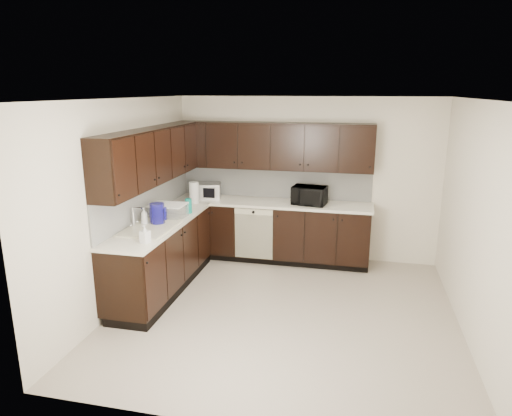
{
  "coord_description": "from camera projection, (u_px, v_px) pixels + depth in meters",
  "views": [
    {
      "loc": [
        0.77,
        -4.94,
        2.6
      ],
      "look_at": [
        -0.48,
        0.6,
        1.12
      ],
      "focal_mm": 32.0,
      "sensor_mm": 36.0,
      "label": 1
    }
  ],
  "objects": [
    {
      "name": "wall_back",
      "position": [
        306.0,
        179.0,
        7.06
      ],
      "size": [
        4.0,
        0.02,
        2.5
      ],
      "primitive_type": "cube",
      "color": "beige",
      "rests_on": "floor"
    },
    {
      "name": "blue_pitcher",
      "position": [
        157.0,
        214.0,
        5.74
      ],
      "size": [
        0.19,
        0.19,
        0.27
      ],
      "primitive_type": "cylinder",
      "rotation": [
        0.0,
        0.0,
        -0.03
      ],
      "color": "navy",
      "rests_on": "countertop"
    },
    {
      "name": "soap_bottle_b",
      "position": [
        144.0,
        216.0,
        5.72
      ],
      "size": [
        0.11,
        0.11,
        0.23
      ],
      "primitive_type": "imported",
      "rotation": [
        0.0,
        0.0,
        -0.26
      ],
      "color": "gray",
      "rests_on": "countertop"
    },
    {
      "name": "toaster_oven",
      "position": [
        208.0,
        191.0,
        7.14
      ],
      "size": [
        0.43,
        0.35,
        0.23
      ],
      "primitive_type": "cube",
      "rotation": [
        0.0,
        0.0,
        0.23
      ],
      "color": "#B0B1B3",
      "rests_on": "countertop"
    },
    {
      "name": "countertop",
      "position": [
        228.0,
        211.0,
        6.51
      ],
      "size": [
        3.03,
        2.83,
        0.04
      ],
      "color": "silver",
      "rests_on": "lower_cabinets"
    },
    {
      "name": "storage_bin",
      "position": [
        168.0,
        211.0,
        6.08
      ],
      "size": [
        0.47,
        0.37,
        0.17
      ],
      "primitive_type": "cube",
      "rotation": [
        0.0,
        0.0,
        -0.09
      ],
      "color": "silver",
      "rests_on": "countertop"
    },
    {
      "name": "paper_towel_roll",
      "position": [
        194.0,
        193.0,
        6.83
      ],
      "size": [
        0.18,
        0.18,
        0.32
      ],
      "primitive_type": "cylinder",
      "rotation": [
        0.0,
        0.0,
        0.24
      ],
      "color": "silver",
      "rests_on": "countertop"
    },
    {
      "name": "lower_cabinets",
      "position": [
        229.0,
        244.0,
        6.65
      ],
      "size": [
        3.0,
        2.8,
        0.9
      ],
      "color": "black",
      "rests_on": "floor"
    },
    {
      "name": "sink",
      "position": [
        150.0,
        233.0,
        5.61
      ],
      "size": [
        0.54,
        0.82,
        0.42
      ],
      "color": "beige",
      "rests_on": "countertop"
    },
    {
      "name": "wall_right",
      "position": [
        476.0,
        223.0,
        4.74
      ],
      "size": [
        0.02,
        4.0,
        2.5
      ],
      "primitive_type": "cube",
      "color": "beige",
      "rests_on": "floor"
    },
    {
      "name": "ceiling",
      "position": [
        288.0,
        99.0,
        4.86
      ],
      "size": [
        4.0,
        4.0,
        0.0
      ],
      "primitive_type": "plane",
      "rotation": [
        3.14,
        0.0,
        0.0
      ],
      "color": "white",
      "rests_on": "wall_back"
    },
    {
      "name": "wall_left",
      "position": [
        125.0,
        203.0,
        5.6
      ],
      "size": [
        0.02,
        4.0,
        2.5
      ],
      "primitive_type": "cube",
      "color": "beige",
      "rests_on": "floor"
    },
    {
      "name": "upper_cabinets",
      "position": [
        222.0,
        150.0,
        6.41
      ],
      "size": [
        3.0,
        2.8,
        0.7
      ],
      "color": "black",
      "rests_on": "wall_back"
    },
    {
      "name": "soap_bottle_a",
      "position": [
        145.0,
        234.0,
        5.06
      ],
      "size": [
        0.12,
        0.12,
        0.21
      ],
      "primitive_type": "imported",
      "rotation": [
        0.0,
        0.0,
        -0.3
      ],
      "color": "gray",
      "rests_on": "countertop"
    },
    {
      "name": "teal_tumbler",
      "position": [
        189.0,
        206.0,
        6.29
      ],
      "size": [
        0.1,
        0.1,
        0.2
      ],
      "primitive_type": "cylinder",
      "rotation": [
        0.0,
        0.0,
        -0.07
      ],
      "color": "#0B7F6F",
      "rests_on": "countertop"
    },
    {
      "name": "microwave",
      "position": [
        309.0,
        195.0,
        6.75
      ],
      "size": [
        0.53,
        0.4,
        0.27
      ],
      "primitive_type": "imported",
      "rotation": [
        0.0,
        0.0,
        -0.14
      ],
      "color": "black",
      "rests_on": "countertop"
    },
    {
      "name": "wall_front",
      "position": [
        242.0,
        283.0,
        3.28
      ],
      "size": [
        4.0,
        0.02,
        2.5
      ],
      "primitive_type": "cube",
      "color": "beige",
      "rests_on": "floor"
    },
    {
      "name": "backsplash",
      "position": [
        218.0,
        189.0,
        6.69
      ],
      "size": [
        3.0,
        2.8,
        0.48
      ],
      "color": "beige",
      "rests_on": "countertop"
    },
    {
      "name": "floor",
      "position": [
        284.0,
        312.0,
        5.49
      ],
      "size": [
        4.0,
        4.0,
        0.0
      ],
      "primitive_type": "plane",
      "color": "#AB9E8D",
      "rests_on": "ground"
    },
    {
      "name": "dishwasher",
      "position": [
        254.0,
        231.0,
        6.83
      ],
      "size": [
        0.58,
        0.04,
        0.78
      ],
      "color": "beige",
      "rests_on": "lower_cabinets"
    }
  ]
}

